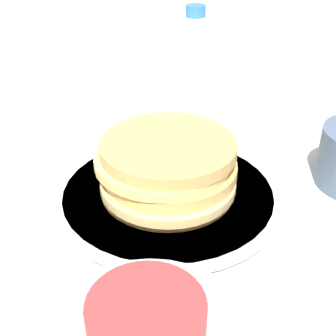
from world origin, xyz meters
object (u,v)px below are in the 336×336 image
object	(u,v)px
pancake_stack	(167,168)
water_bottle_far	(194,63)
plate	(168,194)
juice_glass	(180,315)
water_bottle_mid	(180,26)

from	to	relation	value
pancake_stack	water_bottle_far	size ratio (longest dim) A/B	1.01
plate	pancake_stack	bearing A→B (deg)	152.44
juice_glass	plate	bearing A→B (deg)	126.13
water_bottle_mid	water_bottle_far	bearing A→B (deg)	-48.87
pancake_stack	water_bottle_mid	xyz separation A→B (m)	(-0.22, 0.38, 0.06)
water_bottle_far	pancake_stack	bearing A→B (deg)	-66.01
water_bottle_mid	water_bottle_far	distance (m)	0.16
plate	water_bottle_mid	size ratio (longest dim) A/B	1.33
water_bottle_far	juice_glass	bearing A→B (deg)	-60.68
plate	pancake_stack	size ratio (longest dim) A/B	1.62
juice_glass	water_bottle_mid	distance (m)	0.66
water_bottle_mid	plate	bearing A→B (deg)	-59.80
pancake_stack	water_bottle_mid	size ratio (longest dim) A/B	0.82
plate	juice_glass	world-z (taller)	juice_glass
juice_glass	water_bottle_far	xyz separation A→B (m)	(-0.25, 0.44, 0.06)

